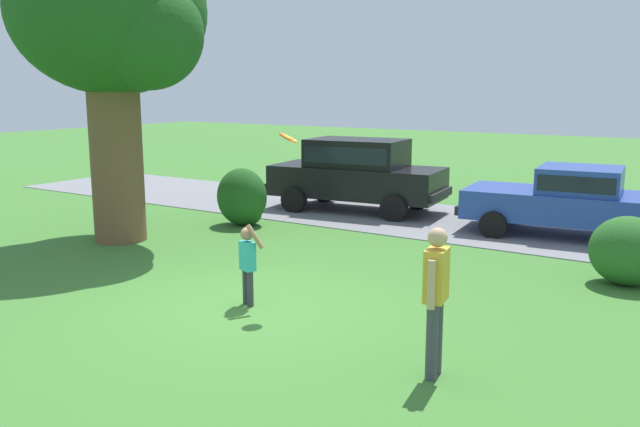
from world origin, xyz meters
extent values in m
plane|color=#3D752D|center=(0.00, 0.00, 0.00)|extent=(80.00, 80.00, 0.00)
cube|color=slate|center=(0.00, 7.74, 0.01)|extent=(28.00, 4.40, 0.02)
cylinder|color=brown|center=(-5.11, 2.04, 1.80)|extent=(1.09, 1.09, 3.60)
ellipsoid|color=#1E511C|center=(-5.11, 2.04, 4.80)|extent=(4.00, 4.00, 3.40)
ellipsoid|color=#1E511C|center=(-4.01, 2.04, 4.30)|extent=(2.22, 2.22, 2.22)
ellipsoid|color=#1E511C|center=(-5.66, 2.99, 4.30)|extent=(2.38, 2.38, 2.38)
ellipsoid|color=#1E511C|center=(-3.93, 4.72, 0.69)|extent=(1.25, 1.09, 1.37)
ellipsoid|color=#1E511C|center=(-3.79, 4.80, 0.29)|extent=(0.64, 0.64, 0.57)
ellipsoid|color=#286023|center=(4.63, 4.40, 0.58)|extent=(1.24, 1.10, 1.16)
cube|color=#28429E|center=(2.81, 7.66, 0.68)|extent=(4.36, 2.24, 0.64)
cube|color=#28429E|center=(3.12, 7.69, 1.28)|extent=(1.83, 1.78, 0.56)
cube|color=black|center=(3.12, 7.69, 1.28)|extent=(1.70, 1.78, 0.34)
cylinder|color=black|center=(1.60, 6.60, 0.30)|extent=(0.62, 0.28, 0.60)
cylinder|color=black|center=(1.42, 8.47, 0.30)|extent=(0.62, 0.28, 0.60)
cylinder|color=black|center=(4.19, 6.86, 0.30)|extent=(0.62, 0.28, 0.60)
cylinder|color=black|center=(4.01, 8.73, 0.30)|extent=(0.62, 0.28, 0.60)
cube|color=black|center=(0.68, 7.45, 0.52)|extent=(0.29, 1.75, 0.20)
cube|color=black|center=(-2.55, 7.81, 0.80)|extent=(4.69, 2.37, 0.80)
cube|color=black|center=(-2.55, 7.81, 1.56)|extent=(2.65, 1.90, 0.72)
cube|color=black|center=(-2.55, 7.81, 1.56)|extent=(2.46, 1.90, 0.43)
cylinder|color=black|center=(-3.82, 6.71, 0.34)|extent=(0.70, 0.30, 0.68)
cylinder|color=black|center=(-4.04, 8.58, 0.34)|extent=(0.70, 0.30, 0.68)
cylinder|color=black|center=(-1.05, 7.05, 0.34)|extent=(0.70, 0.30, 0.68)
cylinder|color=black|center=(-1.27, 8.91, 0.34)|extent=(0.70, 0.30, 0.68)
cube|color=black|center=(-4.82, 7.54, 0.60)|extent=(0.33, 1.75, 0.20)
cube|color=black|center=(-0.27, 8.09, 0.60)|extent=(0.33, 1.75, 0.20)
cylinder|color=#383842|center=(-0.07, 0.14, 0.28)|extent=(0.10, 0.10, 0.55)
cylinder|color=#383842|center=(0.06, 0.08, 0.28)|extent=(0.10, 0.10, 0.55)
cube|color=#33B2B2|center=(0.00, 0.11, 0.77)|extent=(0.30, 0.25, 0.44)
sphere|color=#A37556|center=(0.00, 0.11, 1.11)|extent=(0.20, 0.20, 0.20)
cylinder|color=#A37556|center=(0.16, 0.09, 1.09)|extent=(0.26, 0.20, 0.39)
cylinder|color=#A37556|center=(-0.15, 0.17, 0.72)|extent=(0.07, 0.07, 0.36)
cylinder|color=orange|center=(0.45, 0.55, 2.53)|extent=(0.29, 0.28, 0.19)
cylinder|color=yellow|center=(0.45, 0.55, 2.53)|extent=(0.16, 0.16, 0.12)
cylinder|color=#3F3F4C|center=(3.40, -0.81, 0.45)|extent=(0.14, 0.14, 0.90)
cylinder|color=#3F3F4C|center=(3.37, -0.61, 0.45)|extent=(0.14, 0.14, 0.90)
cube|color=gold|center=(3.38, -0.71, 1.20)|extent=(0.28, 0.39, 0.60)
sphere|color=tan|center=(3.38, -0.71, 1.63)|extent=(0.22, 0.22, 0.22)
cylinder|color=tan|center=(3.42, -0.93, 1.15)|extent=(0.09, 0.09, 0.55)
cylinder|color=tan|center=(3.35, -0.50, 1.15)|extent=(0.09, 0.09, 0.55)
camera|label=1|loc=(6.21, -7.44, 3.26)|focal=37.48mm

